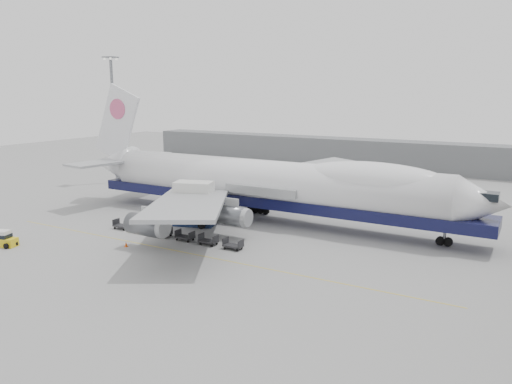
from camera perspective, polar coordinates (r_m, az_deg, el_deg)
The scene contains 14 objects.
ground at distance 63.76m, azimuth -4.09°, elevation -5.58°, with size 260.00×260.00×0.00m, color gray.
apron_line at distance 59.12m, azimuth -7.36°, elevation -7.02°, with size 60.00×0.15×0.01m, color gold.
hangar at distance 129.23m, azimuth 9.67°, elevation 4.54°, with size 110.00×8.00×7.00m, color slate.
floodlight_mast at distance 106.65m, azimuth -15.97°, elevation 8.65°, with size 2.40×2.40×25.43m.
airliner at distance 72.11m, azimuth 1.60°, elevation 1.04°, with size 67.00×55.30×19.98m.
catering_truck at distance 70.62m, azimuth -7.10°, elevation -1.05°, with size 6.23×5.07×6.25m.
baggage_tug at distance 68.50m, azimuth -26.80°, elevation -4.85°, with size 2.99×2.12×1.97m.
traffic_cone at distance 63.20m, azimuth -14.63°, elevation -5.81°, with size 0.42×0.42×0.62m.
dolly_0 at distance 71.22m, azimuth -15.07°, elevation -3.69°, with size 2.30×1.35×1.30m.
dolly_1 at distance 68.77m, azimuth -12.91°, elevation -4.12°, with size 2.30×1.35×1.30m.
dolly_2 at distance 66.43m, azimuth -10.60°, elevation -4.57°, with size 2.30×1.35×1.30m.
dolly_3 at distance 64.21m, azimuth -8.12°, elevation -5.05°, with size 2.30×1.35×1.30m.
dolly_4 at distance 62.12m, azimuth -5.47°, elevation -5.55°, with size 2.30×1.35×1.30m.
dolly_5 at distance 60.18m, azimuth -2.63°, elevation -6.08°, with size 2.30×1.35×1.30m.
Camera 1 is at (34.20, -50.49, 18.60)m, focal length 35.00 mm.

